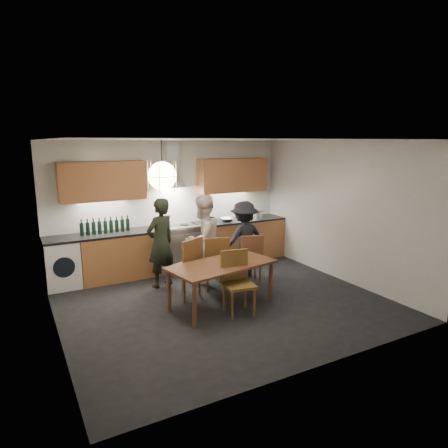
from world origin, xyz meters
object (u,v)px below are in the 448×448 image
chair_front (237,278)px  stock_pot (258,215)px  dining_table (222,269)px  person_right (244,239)px  mixing_bowl (227,220)px  wine_bottles (105,225)px  chair_back_left (187,264)px  person_left (161,243)px  person_mid (203,240)px

chair_front → stock_pot: size_ratio=4.68×
dining_table → person_right: bearing=35.2°
mixing_bowl → wine_bottles: 2.54m
chair_back_left → person_left: size_ratio=0.64×
person_left → wine_bottles: size_ratio=1.76×
person_left → person_mid: 0.76m
chair_back_left → stock_pot: 2.82m
stock_pot → mixing_bowl: bearing=179.5°
chair_back_left → wine_bottles: wine_bottles is taller
person_left → stock_pot: person_left is taller
person_left → person_mid: size_ratio=0.98×
chair_front → person_left: bearing=119.3°
person_mid → dining_table: bearing=58.4°
chair_back_left → person_right: (1.42, 0.54, 0.14)m
person_mid → person_right: size_ratio=1.12×
person_mid → stock_pot: 2.06m
chair_back_left → mixing_bowl: chair_back_left is taller
chair_front → wine_bottles: size_ratio=1.05×
chair_back_left → stock_pot: bearing=-172.1°
dining_table → chair_back_left: size_ratio=1.73×
person_right → stock_pot: bearing=-137.7°
chair_front → stock_pot: stock_pot is taller
wine_bottles → person_right: bearing=-24.0°
chair_back_left → person_left: bearing=-101.3°
chair_back_left → chair_front: 0.97m
chair_back_left → dining_table: bearing=96.6°
person_left → stock_pot: (2.54, 0.73, 0.17)m
person_right → dining_table: bearing=42.2°
mixing_bowl → chair_front: bearing=-115.6°
stock_pot → wine_bottles: size_ratio=0.23×
dining_table → mixing_bowl: bearing=48.8°
chair_back_left → person_right: person_right is taller
wine_bottles → chair_back_left: bearing=-59.0°
mixing_bowl → wine_bottles: wine_bottles is taller
person_left → mixing_bowl: 1.91m
dining_table → mixing_bowl: (1.24, 2.07, 0.32)m
person_left → dining_table: bearing=90.7°
person_left → person_right: person_left is taller
person_left → mixing_bowl: size_ratio=5.43×
person_right → mixing_bowl: (0.16, 0.97, 0.20)m
person_mid → person_left: bearing=-38.5°
person_mid → stock_pot: person_mid is taller
person_left → person_mid: bearing=142.0°
chair_back_left → chair_front: chair_back_left is taller
dining_table → person_left: bearing=101.1°
mixing_bowl → wine_bottles: bearing=178.0°
chair_back_left → wine_bottles: 1.92m
chair_back_left → person_right: 1.52m
person_left → chair_front: bearing=90.0°
chair_back_left → wine_bottles: size_ratio=1.13×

